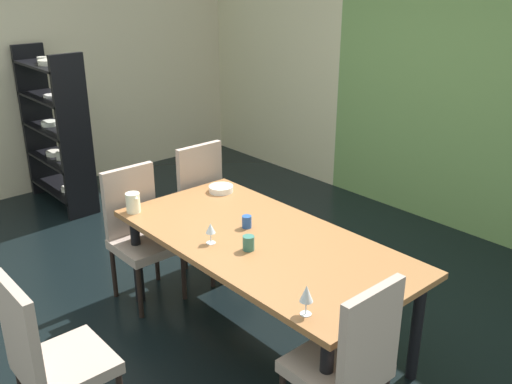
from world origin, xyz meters
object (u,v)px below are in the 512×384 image
at_px(cup_near_shelf, 249,243).
at_px(pitcher_corner, 133,203).
at_px(cup_west, 247,222).
at_px(display_shelf, 55,129).
at_px(wine_glass_right, 211,229).
at_px(chair_left_near, 139,229).
at_px(chair_head_near, 48,356).
at_px(wine_glass_near_window, 306,294).
at_px(chair_left_far, 209,205).
at_px(dining_table, 262,248).
at_px(serving_bowl_south, 221,189).
at_px(chair_right_near, 349,360).

xyz_separation_m(cup_near_shelf, pitcher_corner, (-0.98, -0.24, 0.03)).
bearing_deg(cup_west, display_shelf, -179.08).
height_order(wine_glass_right, pitcher_corner, pitcher_corner).
xyz_separation_m(chair_left_near, cup_near_shelf, (1.07, 0.16, 0.24)).
distance_m(chair_head_near, wine_glass_near_window, 1.34).
bearing_deg(chair_head_near, cup_near_shelf, 86.51).
distance_m(chair_left_far, wine_glass_right, 1.08).
height_order(dining_table, cup_west, cup_west).
bearing_deg(pitcher_corner, wine_glass_right, 8.77).
xyz_separation_m(chair_left_near, cup_west, (0.82, 0.36, 0.24)).
xyz_separation_m(wine_glass_near_window, serving_bowl_south, (-1.60, 0.72, -0.09)).
xyz_separation_m(dining_table, wine_glass_near_window, (0.78, -0.41, 0.19)).
xyz_separation_m(chair_right_near, chair_left_far, (-2.03, 0.65, 0.01)).
bearing_deg(cup_west, cup_near_shelf, -38.57).
bearing_deg(pitcher_corner, dining_table, 23.76).
bearing_deg(wine_glass_right, cup_near_shelf, 27.72).
relative_size(chair_left_near, chair_right_near, 1.00).
distance_m(dining_table, chair_head_near, 1.45).
distance_m(chair_left_far, cup_near_shelf, 1.21).
bearing_deg(dining_table, display_shelf, -179.71).
distance_m(chair_left_near, chair_left_far, 0.65).
distance_m(chair_head_near, wine_glass_right, 1.20).
bearing_deg(display_shelf, serving_bowl_south, 7.79).
height_order(chair_left_far, cup_near_shelf, chair_left_far).
xyz_separation_m(chair_left_near, wine_glass_right, (0.84, 0.04, 0.29)).
height_order(wine_glass_right, cup_west, wine_glass_right).
relative_size(dining_table, chair_left_near, 2.06).
bearing_deg(wine_glass_right, wine_glass_near_window, -7.24).
height_order(chair_right_near, wine_glass_near_window, chair_right_near).
bearing_deg(cup_west, serving_bowl_south, 156.50).
height_order(dining_table, chair_left_far, chair_left_far).
xyz_separation_m(dining_table, chair_right_near, (1.01, -0.33, -0.12)).
bearing_deg(dining_table, wine_glass_right, -119.91).
bearing_deg(chair_head_near, chair_left_near, 131.74).
xyz_separation_m(chair_right_near, display_shelf, (-4.18, 0.31, 0.27)).
bearing_deg(chair_right_near, chair_head_near, 137.29).
bearing_deg(chair_left_near, cup_west, 113.64).
bearing_deg(cup_near_shelf, chair_right_near, -9.30).
relative_size(wine_glass_near_window, pitcher_corner, 1.16).
xyz_separation_m(display_shelf, cup_near_shelf, (3.22, -0.15, -0.03)).
xyz_separation_m(dining_table, display_shelf, (-3.16, -0.02, 0.15)).
height_order(chair_left_far, pitcher_corner, chair_left_far).
xyz_separation_m(dining_table, serving_bowl_south, (-0.82, 0.30, 0.10)).
bearing_deg(dining_table, pitcher_corner, -156.24).
bearing_deg(wine_glass_right, chair_left_far, 144.00).
distance_m(wine_glass_right, pitcher_corner, 0.77).
distance_m(dining_table, wine_glass_near_window, 0.91).
bearing_deg(chair_left_far, display_shelf, -80.95).
xyz_separation_m(wine_glass_right, pitcher_corner, (-0.76, -0.12, -0.03)).
height_order(chair_right_near, cup_west, chair_right_near).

